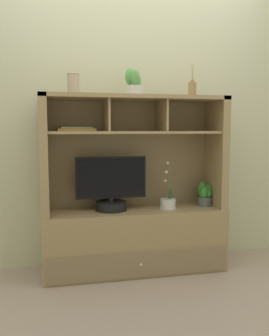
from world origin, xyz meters
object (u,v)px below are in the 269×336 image
Objects in this scene: potted_fern at (204,195)px; ceramic_vase at (73,84)px; magazine_stack_left at (76,129)px; potted_orchid at (168,203)px; tv_monitor at (111,189)px; potted_succulent at (134,85)px; diffuser_bottle at (192,89)px; media_console at (134,217)px.

ceramic_vase is at bearing -179.19° from potted_fern.
magazine_stack_left is (-1.06, 0.06, 0.55)m from potted_fern.
tv_monitor is at bearing 176.68° from potted_orchid.
ceramic_vase is (-0.02, -0.07, 0.34)m from magazine_stack_left.
potted_fern is (0.79, 0.01, -0.08)m from tv_monitor.
potted_succulent reaches higher than magazine_stack_left.
ceramic_vase is at bearing -179.38° from tv_monitor.
tv_monitor is at bearing -179.40° from potted_succulent.
diffuser_bottle is 1.21× the size of potted_succulent.
potted_fern is at bearing 9.72° from diffuser_bottle.
media_console is 0.30m from potted_orchid.
magazine_stack_left is (-0.26, 0.07, 0.47)m from tv_monitor.
potted_succulent is (-0.01, -0.01, 1.04)m from media_console.
potted_fern is 0.68× the size of magazine_stack_left.
media_console is 3.76× the size of potted_orchid.
media_console is 6.84× the size of potted_succulent.
ceramic_vase reaches higher than magazine_stack_left.
diffuser_bottle is at bearing -3.05° from media_console.
diffuser_bottle is at bearing 4.61° from potted_orchid.
potted_orchid is (0.46, -0.03, -0.12)m from tv_monitor.
tv_monitor reaches higher than potted_fern.
media_console is at bearing 63.59° from potted_succulent.
ceramic_vase reaches higher than potted_orchid.
tv_monitor is 0.85m from ceramic_vase.
potted_orchid is at bearing -1.83° from ceramic_vase.
media_console is 1.04m from potted_succulent.
potted_orchid is (0.27, -0.04, 0.11)m from media_console.
media_console reaches higher than tv_monitor.
ceramic_vase reaches higher than tv_monitor.
tv_monitor is at bearing 0.62° from ceramic_vase.
tv_monitor is at bearing -175.69° from media_console.
tv_monitor is 1.45× the size of potted_orchid.
magazine_stack_left is at bearing 77.49° from ceramic_vase.
potted_fern is 1.08m from potted_succulent.
potted_orchid is 0.34m from potted_fern.
ceramic_vase is (-0.94, 0.01, 0.02)m from diffuser_bottle.
ceramic_vase is (-0.74, 0.02, 0.93)m from potted_orchid.
potted_succulent is (-0.61, -0.01, 0.89)m from potted_fern.
potted_fern is at bearing 0.81° from ceramic_vase.
tv_monitor is 0.80m from potted_fern.
media_console reaches higher than potted_fern.
ceramic_vase is (-0.47, -0.02, 1.04)m from media_console.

